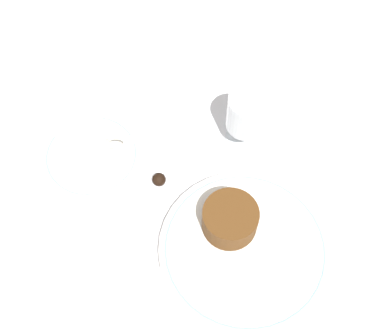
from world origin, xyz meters
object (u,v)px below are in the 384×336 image
Objects in this scene: dinner_plate at (244,249)px; coffee_cup at (85,144)px; wine_glass at (247,115)px; fork at (120,242)px; dessert_cake at (230,219)px.

coffee_cup is (-0.23, 0.17, 0.04)m from dinner_plate.
wine_glass is (0.25, 0.03, 0.02)m from coffee_cup.
dinner_plate is 2.39× the size of coffee_cup.
wine_glass reaches higher than dinner_plate.
dessert_cake is at bearing 5.59° from fork.
dinner_plate is 1.42× the size of fork.
wine_glass is 1.34× the size of dessert_cake.
dinner_plate is at bearing -94.71° from wine_glass.
wine_glass reaches higher than fork.
dessert_cake is at bearing -31.54° from coffee_cup.
dessert_cake is (-0.02, 0.04, 0.03)m from dinner_plate.
fork is at bearing -70.50° from coffee_cup.
coffee_cup is 0.25m from wine_glass.
fork is (0.05, -0.15, -0.04)m from coffee_cup.
fork is 0.17m from dessert_cake.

